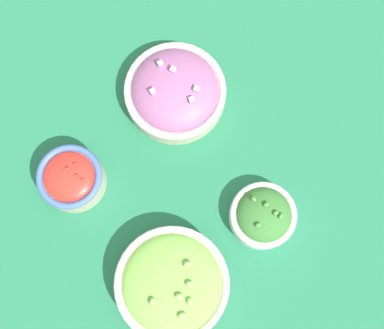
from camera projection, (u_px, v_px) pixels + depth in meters
name	position (u px, v px, depth m)	size (l,w,h in m)	color
ground_plane	(192.00, 168.00, 0.99)	(3.00, 3.00, 0.00)	#23704C
bowl_cherry_tomatoes	(71.00, 178.00, 0.95)	(0.12, 0.12, 0.07)	beige
bowl_lettuce	(172.00, 284.00, 0.91)	(0.20, 0.20, 0.09)	beige
bowl_red_onion	(175.00, 91.00, 0.99)	(0.19, 0.19, 0.08)	beige
bowl_broccoli	(263.00, 215.00, 0.95)	(0.12, 0.12, 0.07)	white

